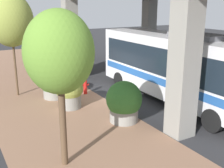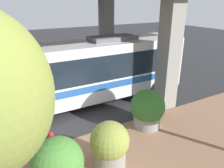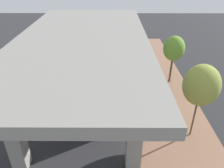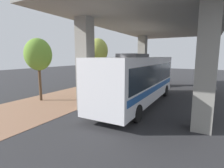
# 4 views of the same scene
# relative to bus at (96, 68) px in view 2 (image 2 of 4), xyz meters

# --- Properties ---
(ground_plane) EXTENTS (80.00, 80.00, 0.00)m
(ground_plane) POSITION_rel_bus_xyz_m (-3.10, 2.67, -2.04)
(ground_plane) COLOR #2D2D30
(ground_plane) RESTS_ON ground
(bus) EXTENTS (2.79, 10.82, 3.77)m
(bus) POSITION_rel_bus_xyz_m (0.00, 0.00, 0.00)
(bus) COLOR silver
(bus) RESTS_ON ground
(fire_hydrant) EXTENTS (0.44, 0.21, 1.01)m
(fire_hydrant) POSITION_rel_bus_xyz_m (-3.66, 3.70, -1.53)
(fire_hydrant) COLOR red
(fire_hydrant) RESTS_ON ground
(planter_front) EXTENTS (1.61, 1.61, 1.88)m
(planter_front) POSITION_rel_bus_xyz_m (-3.84, -0.78, -1.12)
(planter_front) COLOR gray
(planter_front) RESTS_ON ground
(planter_middle) EXTENTS (1.41, 1.41, 1.78)m
(planter_middle) POSITION_rel_bus_xyz_m (-5.30, 2.05, -1.15)
(planter_middle) COLOR gray
(planter_middle) RESTS_ON ground
(planter_back) EXTENTS (1.63, 1.63, 1.84)m
(planter_back) POSITION_rel_bus_xyz_m (-5.44, 3.95, -1.14)
(planter_back) COLOR gray
(planter_back) RESTS_ON ground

